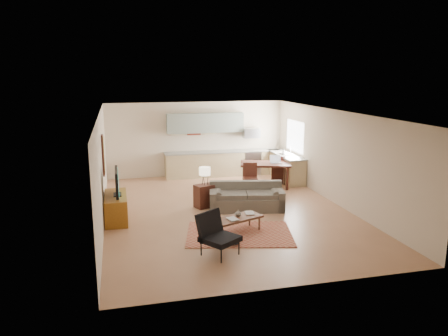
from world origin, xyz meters
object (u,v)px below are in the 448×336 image
object	(u,v)px
sofa	(246,197)
coffee_table	(236,225)
armchair	(220,235)
tv_credenza	(116,208)
dining_table	(265,175)
console_table	(205,196)

from	to	relation	value
sofa	coffee_table	bearing A→B (deg)	-102.56
coffee_table	armchair	distance (m)	1.35
armchair	tv_credenza	bearing A→B (deg)	91.75
sofa	dining_table	distance (m)	2.55
tv_credenza	console_table	bearing A→B (deg)	12.52
sofa	dining_table	size ratio (longest dim) A/B	1.32
console_table	dining_table	xyz separation A→B (m)	(2.38, 1.69, 0.08)
coffee_table	console_table	world-z (taller)	console_table
sofa	console_table	xyz separation A→B (m)	(-1.07, 0.50, -0.05)
sofa	armchair	distance (m)	3.20
console_table	dining_table	size ratio (longest dim) A/B	0.40
coffee_table	tv_credenza	world-z (taller)	tv_credenza
sofa	armchair	size ratio (longest dim) A/B	2.39
tv_credenza	dining_table	distance (m)	5.32
sofa	armchair	xyz separation A→B (m)	(-1.43, -2.86, 0.08)
armchair	console_table	xyz separation A→B (m)	(0.36, 3.35, -0.12)
console_table	armchair	bearing A→B (deg)	-117.43
coffee_table	console_table	distance (m)	2.23
armchair	dining_table	xyz separation A→B (m)	(2.74, 5.05, -0.04)
tv_credenza	dining_table	xyz separation A→B (m)	(4.82, 2.24, 0.08)
coffee_table	dining_table	bearing A→B (deg)	39.99
coffee_table	armchair	xyz separation A→B (m)	(-0.66, -1.15, 0.25)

